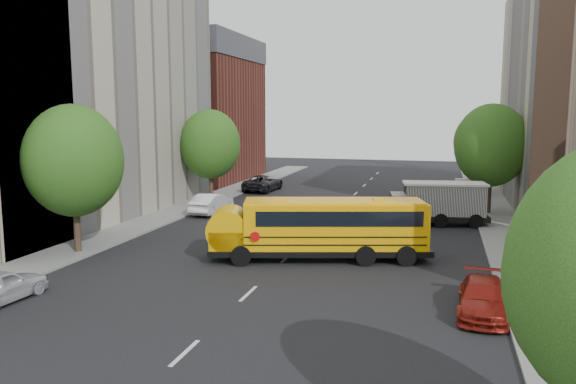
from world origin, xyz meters
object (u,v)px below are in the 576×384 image
at_px(street_tree_5, 480,142).
at_px(parked_car_2, 263,183).
at_px(school_bus, 317,226).
at_px(street_tree_4, 491,145).
at_px(parked_car_5, 464,188).
at_px(parked_car_3, 483,298).
at_px(parked_car_4, 456,199).
at_px(street_tree_1, 74,161).
at_px(safari_truck, 437,202).
at_px(parked_car_1, 211,203).
at_px(street_tree_2, 210,144).

xyz_separation_m(street_tree_5, parked_car_2, (-19.80, -4.59, -3.94)).
bearing_deg(school_bus, street_tree_4, 43.97).
height_order(street_tree_4, parked_car_5, street_tree_4).
distance_m(parked_car_3, parked_car_4, 24.63).
relative_size(street_tree_1, parked_car_5, 1.63).
distance_m(safari_truck, parked_car_3, 17.02).
distance_m(street_tree_4, parked_car_1, 20.90).
bearing_deg(school_bus, street_tree_5, 55.99).
bearing_deg(parked_car_2, parked_car_3, 124.85).
relative_size(school_bus, parked_car_5, 2.35).
height_order(safari_truck, parked_car_1, safari_truck).
bearing_deg(street_tree_4, street_tree_5, 90.00).
height_order(safari_truck, parked_car_5, safari_truck).
relative_size(parked_car_2, parked_car_3, 1.26).
xyz_separation_m(school_bus, parked_car_5, (8.02, 23.96, -0.96)).
distance_m(street_tree_1, street_tree_5, 37.20).
bearing_deg(parked_car_3, parked_car_1, 140.57).
bearing_deg(street_tree_4, parked_car_5, 99.81).
xyz_separation_m(street_tree_4, parked_car_4, (-2.20, 2.72, -4.43)).
bearing_deg(parked_car_1, parked_car_3, 139.08).
xyz_separation_m(school_bus, parked_car_4, (7.22, 18.58, -1.11)).
bearing_deg(street_tree_1, parked_car_3, -10.96).
relative_size(parked_car_1, parked_car_5, 0.96).
xyz_separation_m(street_tree_1, safari_truck, (18.37, 12.98, -3.44)).
bearing_deg(parked_car_2, parked_car_5, -174.59).
relative_size(street_tree_2, parked_car_2, 1.40).
bearing_deg(parked_car_2, parked_car_1, 93.28).
distance_m(street_tree_4, street_tree_5, 12.01).
height_order(parked_car_2, parked_car_5, parked_car_5).
xyz_separation_m(parked_car_4, parked_car_5, (0.80, 5.38, 0.16)).
relative_size(street_tree_1, parked_car_4, 2.10).
bearing_deg(street_tree_2, parked_car_3, -47.30).
bearing_deg(school_bus, parked_car_3, -53.72).
bearing_deg(street_tree_1, street_tree_2, 90.00).
bearing_deg(street_tree_2, parked_car_2, 73.46).
height_order(street_tree_2, school_bus, street_tree_2).
height_order(parked_car_1, parked_car_4, parked_car_1).
bearing_deg(safari_truck, street_tree_5, 69.36).
height_order(street_tree_4, safari_truck, street_tree_4).
xyz_separation_m(safari_truck, parked_car_2, (-16.17, 12.43, -0.74)).
bearing_deg(parked_car_4, parked_car_2, 160.40).
xyz_separation_m(parked_car_3, parked_car_4, (-0.42, 24.63, 0.01)).
xyz_separation_m(parked_car_1, parked_car_2, (0.00, 12.53, -0.00)).
bearing_deg(street_tree_2, street_tree_5, 28.61).
bearing_deg(street_tree_1, street_tree_5, 53.75).
bearing_deg(parked_car_1, street_tree_2, -64.68).
distance_m(street_tree_2, parked_car_4, 20.42).
bearing_deg(parked_car_4, parked_car_1, -160.67).
bearing_deg(parked_car_5, safari_truck, -98.18).
relative_size(parked_car_2, parked_car_5, 1.13).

